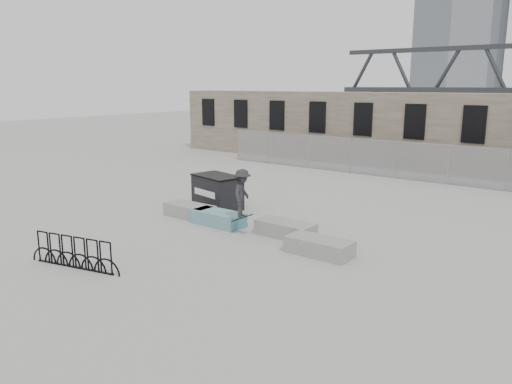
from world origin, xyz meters
TOP-DOWN VIEW (x-y plane):
  - ground at (0.00, 0.00)m, footprint 120.00×120.00m
  - stone_wall at (0.00, 16.24)m, footprint 36.00×2.58m
  - chainlink_fence at (-0.00, 12.50)m, footprint 22.06×0.06m
  - planter_far_left at (-3.00, -0.03)m, footprint 2.00×0.90m
  - planter_center_left at (-1.40, -0.16)m, footprint 2.00×0.90m
  - planter_center_right at (1.30, 0.18)m, footprint 2.00×0.90m
  - planter_offset at (3.14, -0.72)m, footprint 2.00×0.90m
  - dumpster at (-3.12, 1.70)m, footprint 2.30×1.68m
  - bike_rack at (-1.64, -5.82)m, footprint 3.07×0.77m
  - skateboarder at (0.12, -0.64)m, footprint 0.96×1.20m

SIDE VIEW (x-z plane):
  - ground at x=0.00m, z-range 0.00..0.00m
  - planter_far_left at x=-3.00m, z-range 0.02..0.52m
  - planter_center_left at x=-1.40m, z-range 0.02..0.52m
  - planter_center_right at x=1.30m, z-range 0.02..0.52m
  - planter_offset at x=3.14m, z-range 0.02..0.52m
  - bike_rack at x=-1.64m, z-range -0.01..0.89m
  - dumpster at x=-3.12m, z-range 0.01..1.38m
  - chainlink_fence at x=0.00m, z-range 0.03..2.05m
  - skateboarder at x=0.12m, z-range 0.54..2.36m
  - stone_wall at x=0.00m, z-range 0.01..4.51m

